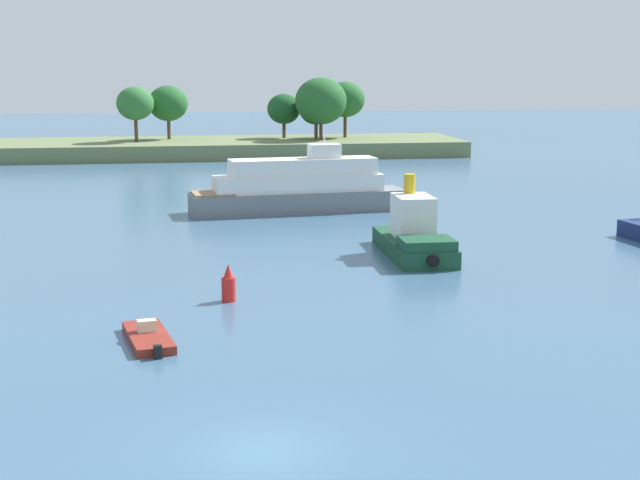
# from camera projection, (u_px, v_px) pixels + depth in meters

# --- Properties ---
(ground_plane) EXTENTS (400.00, 400.00, 0.00)m
(ground_plane) POSITION_uv_depth(u_px,v_px,m) (264.00, 449.00, 28.56)
(ground_plane) COLOR #3D607F
(treeline_island) EXTENTS (92.68, 16.08, 9.83)m
(treeline_island) POSITION_uv_depth(u_px,v_px,m) (117.00, 138.00, 117.35)
(treeline_island) COLOR #66754C
(treeline_island) RESTS_ON ground
(tugboat) EXTENTS (3.61, 9.62, 4.85)m
(tugboat) POSITION_uv_depth(u_px,v_px,m) (414.00, 236.00, 57.08)
(tugboat) COLOR #19472D
(tugboat) RESTS_ON ground
(fishing_skiff) EXTENTS (2.40, 4.87, 0.88)m
(fishing_skiff) POSITION_uv_depth(u_px,v_px,m) (148.00, 337.00, 39.51)
(fishing_skiff) COLOR maroon
(fishing_skiff) RESTS_ON ground
(white_riverboat) EXTENTS (17.41, 5.46, 6.73)m
(white_riverboat) POSITION_uv_depth(u_px,v_px,m) (299.00, 188.00, 73.97)
(white_riverboat) COLOR slate
(white_riverboat) RESTS_ON ground
(channel_buoy_red) EXTENTS (0.70, 0.70, 1.90)m
(channel_buoy_red) POSITION_uv_depth(u_px,v_px,m) (229.00, 285.00, 46.19)
(channel_buoy_red) COLOR red
(channel_buoy_red) RESTS_ON ground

